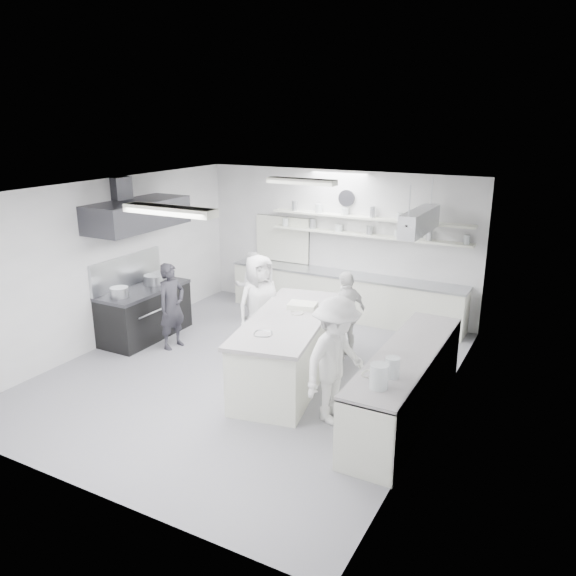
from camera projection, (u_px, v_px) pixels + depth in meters
The scene contains 27 objects.
floor at pixel (251, 372), 9.32m from camera, with size 6.00×7.00×0.02m, color gray.
ceiling at pixel (247, 188), 8.43m from camera, with size 6.00×7.00×0.02m, color silver.
wall_back at pixel (337, 243), 11.82m from camera, with size 6.00×0.04×3.00m, color silver.
wall_front at pixel (73, 370), 5.92m from camera, with size 6.00×0.04×3.00m, color silver.
wall_left at pixel (109, 263), 10.22m from camera, with size 0.04×7.00×3.00m, color silver.
wall_right at pixel (440, 316), 7.52m from camera, with size 0.04×7.00×3.00m, color silver.
stove at pixel (145, 314), 10.69m from camera, with size 0.80×1.80×0.90m, color black.
exhaust_hood at pixel (137, 215), 10.13m from camera, with size 0.85×2.00×0.50m, color #343439.
back_counter at pixel (344, 296), 11.74m from camera, with size 5.00×0.60×0.92m, color silver.
shelf_lower at pixel (367, 235), 11.33m from camera, with size 4.20×0.26×0.04m, color silver.
shelf_upper at pixel (368, 218), 11.22m from camera, with size 4.20×0.26×0.04m, color silver.
pass_through_window at pixel (283, 239), 12.41m from camera, with size 1.30×0.04×1.00m, color black.
wall_clock at pixel (347, 198), 11.42m from camera, with size 0.32×0.32×0.05m, color white.
right_counter at pixel (406, 386), 7.81m from camera, with size 0.74×3.30×0.94m, color silver.
pot_rack at pixel (420, 221), 9.76m from camera, with size 0.30×1.60×0.40m, color #AFB2B7.
light_fixture_front at pixel (170, 210), 6.93m from camera, with size 1.30×0.25×0.10m, color silver.
light_fixture_rear at pixel (301, 181), 9.97m from camera, with size 1.30×0.25×0.10m, color silver.
prep_island at pixel (288, 350), 8.89m from camera, with size 1.03×2.77×1.02m, color silver.
stove_pot at pixel (155, 281), 10.80m from camera, with size 0.39×0.39×0.23m, color #AFB2B7.
cook_stove at pixel (172, 306), 10.10m from camera, with size 0.57×0.38×1.57m, color #28272D.
cook_back at pixel (251, 285), 11.59m from camera, with size 0.69×0.54×1.41m, color white.
cook_island_left at pixel (259, 304), 9.86m from camera, with size 0.87×0.57×1.78m, color white.
cook_island_right at pixel (346, 314), 9.71m from camera, with size 0.90×0.38×1.54m, color white.
cook_right at pixel (336, 360), 7.60m from camera, with size 1.16×0.66×1.79m, color white.
bowl_island_a at pixel (263, 335), 8.05m from camera, with size 0.27×0.27×0.07m, color #AFB2B7.
bowl_island_b at pixel (297, 314), 8.88m from camera, with size 0.21×0.21×0.06m, color silver.
bowl_right at pixel (371, 376), 6.99m from camera, with size 0.23×0.23×0.06m, color silver.
Camera 1 is at (4.54, -7.21, 4.06)m, focal length 35.18 mm.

